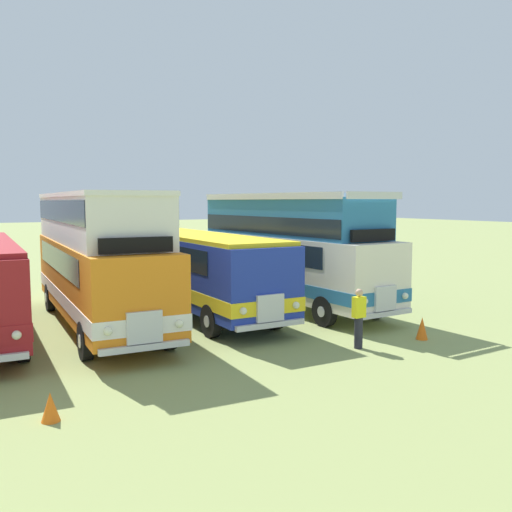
# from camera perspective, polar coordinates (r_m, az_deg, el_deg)

# --- Properties ---
(bus_fifth_in_row) EXTENTS (2.97, 11.14, 4.49)m
(bus_fifth_in_row) POSITION_cam_1_polar(r_m,az_deg,el_deg) (19.25, -16.06, 0.28)
(bus_fifth_in_row) COLOR orange
(bus_fifth_in_row) RESTS_ON ground
(bus_sixth_in_row) EXTENTS (2.64, 10.57, 2.99)m
(bus_sixth_in_row) POSITION_cam_1_polar(r_m,az_deg,el_deg) (20.78, -6.01, -1.15)
(bus_sixth_in_row) COLOR #1E339E
(bus_sixth_in_row) RESTS_ON ground
(bus_seventh_in_row) EXTENTS (3.03, 10.48, 4.52)m
(bus_seventh_in_row) POSITION_cam_1_polar(r_m,az_deg,el_deg) (22.09, 3.50, 0.85)
(bus_seventh_in_row) COLOR silver
(bus_seventh_in_row) RESTS_ON ground
(cone_near_end) EXTENTS (0.36, 0.36, 0.69)m
(cone_near_end) POSITION_cam_1_polar(r_m,az_deg,el_deg) (17.74, 16.77, -7.15)
(cone_near_end) COLOR orange
(cone_near_end) RESTS_ON ground
(cone_far_end) EXTENTS (0.36, 0.36, 0.57)m
(cone_far_end) POSITION_cam_1_polar(r_m,az_deg,el_deg) (11.64, -20.46, -14.39)
(cone_far_end) COLOR orange
(cone_far_end) RESTS_ON ground
(marshal_person) EXTENTS (0.36, 0.24, 1.73)m
(marshal_person) POSITION_cam_1_polar(r_m,az_deg,el_deg) (16.15, 10.56, -6.30)
(marshal_person) COLOR #23232D
(marshal_person) RESTS_ON ground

